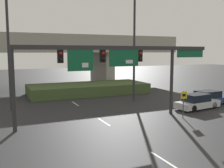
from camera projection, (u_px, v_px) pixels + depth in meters
name	position (u px, v px, depth m)	size (l,w,h in m)	color
lane_markings	(87.00, 111.00, 24.06)	(0.14, 26.25, 0.01)	silver
signal_gantry	(116.00, 60.00, 20.51)	(16.67, 0.44, 5.92)	#2D2D30
speed_limit_sign	(184.00, 100.00, 21.52)	(0.60, 0.11, 2.27)	#4C4C4C
highway_light_pole_near	(7.00, 23.00, 23.67)	(0.70, 0.36, 15.36)	#2D2D30
highway_light_pole_far	(134.00, 24.00, 28.39)	(0.70, 0.36, 16.11)	#2D2D30
overpass_bridge	(50.00, 50.00, 38.67)	(39.12, 8.87, 7.87)	#A39E93
grass_embankment	(88.00, 89.00, 34.34)	(15.26, 6.16, 1.28)	#42562D
parked_sedan_near_right	(197.00, 102.00, 25.09)	(4.71, 2.29, 1.46)	silver
parked_sedan_mid_right	(208.00, 98.00, 27.29)	(4.76, 2.11, 1.43)	navy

